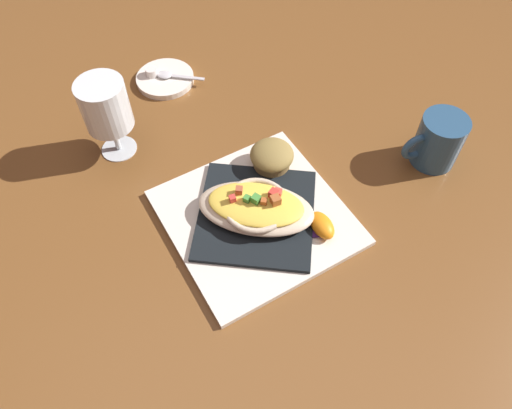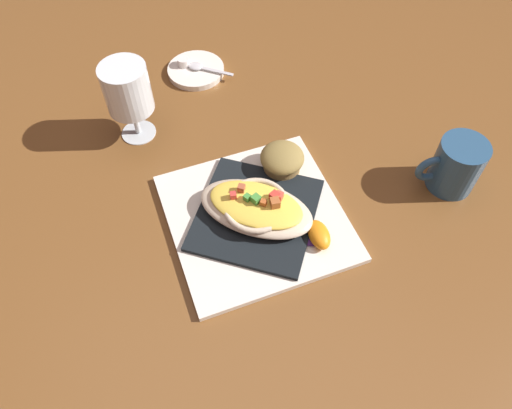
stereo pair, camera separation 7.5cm
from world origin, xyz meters
name	(u,v)px [view 1 (the left image)]	position (x,y,z in m)	size (l,w,h in m)	color
ground_plane	(256,219)	(0.00, 0.00, 0.00)	(2.60, 2.60, 0.00)	brown
square_plate	(256,217)	(0.00, 0.00, 0.01)	(0.27, 0.27, 0.01)	white
folded_napkin	(256,214)	(0.00, 0.00, 0.01)	(0.18, 0.19, 0.01)	black
gratin_dish	(256,207)	(0.00, 0.00, 0.03)	(0.18, 0.21, 0.04)	beige
muffin	(272,157)	(-0.09, 0.06, 0.03)	(0.07, 0.07, 0.05)	olive
orange_garnish	(320,226)	(0.06, 0.08, 0.02)	(0.06, 0.06, 0.02)	#49236B
coffee_mug	(437,143)	(-0.01, 0.33, 0.04)	(0.08, 0.11, 0.09)	#294F72
stemmed_glass	(106,109)	(-0.22, -0.18, 0.10)	(0.08, 0.08, 0.15)	white
creamer_saucer	(165,79)	(-0.37, -0.06, 0.01)	(0.11, 0.11, 0.01)	white
spoon	(168,75)	(-0.37, -0.05, 0.02)	(0.06, 0.09, 0.01)	silver
creamer_cup_0	(152,72)	(-0.39, -0.08, 0.02)	(0.02, 0.02, 0.02)	white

